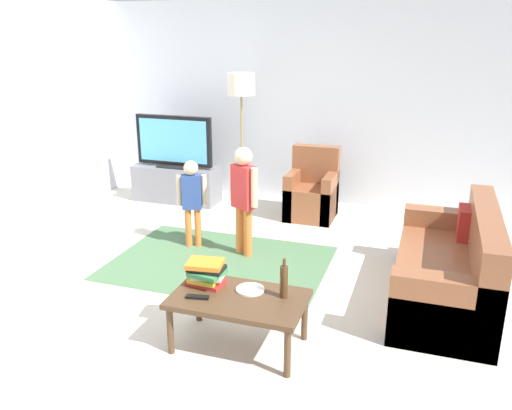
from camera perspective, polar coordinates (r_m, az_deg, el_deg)
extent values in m
plane|color=beige|center=(5.01, -2.22, -9.14)|extent=(7.80, 7.80, 0.00)
cube|color=silver|center=(7.39, 6.06, 10.75)|extent=(6.00, 0.12, 2.70)
cube|color=#4C724C|center=(5.57, -3.96, -6.16)|extent=(2.20, 1.60, 0.01)
cube|color=slate|center=(7.56, -8.51, 2.28)|extent=(1.20, 0.44, 0.50)
cube|color=black|center=(7.55, -8.63, 1.09)|extent=(1.10, 0.32, 0.03)
cube|color=black|center=(7.47, -8.67, 4.20)|extent=(0.44, 0.28, 0.03)
cube|color=black|center=(7.39, -8.80, 6.87)|extent=(1.10, 0.07, 0.68)
cube|color=#59B2D8|center=(7.36, -8.94, 6.81)|extent=(1.00, 0.01, 0.58)
cube|color=brown|center=(5.02, 19.37, -7.54)|extent=(0.80, 1.80, 0.42)
cube|color=brown|center=(4.95, 23.11, -5.56)|extent=(0.20, 1.80, 0.86)
cube|color=brown|center=(4.26, 19.47, -10.97)|extent=(0.80, 0.20, 0.60)
cube|color=brown|center=(5.72, 19.49, -3.35)|extent=(0.80, 0.20, 0.60)
cube|color=#B22823|center=(5.40, 21.36, -1.88)|extent=(0.10, 0.32, 0.32)
cube|color=brown|center=(6.83, 5.93, 0.31)|extent=(0.60, 0.60, 0.42)
cube|color=brown|center=(6.97, 6.40, 2.72)|extent=(0.60, 0.16, 0.90)
cube|color=brown|center=(6.86, 4.00, 1.23)|extent=(0.12, 0.60, 0.60)
cube|color=brown|center=(6.76, 7.94, 0.84)|extent=(0.12, 0.60, 0.60)
cylinder|color=#262626|center=(7.40, -1.49, 0.19)|extent=(0.28, 0.28, 0.02)
cylinder|color=#99844C|center=(7.20, -1.54, 5.88)|extent=(0.03, 0.03, 1.50)
cylinder|color=silver|center=(7.06, -1.60, 12.86)|extent=(0.36, 0.36, 0.28)
cylinder|color=orange|center=(5.95, -7.27, -2.38)|extent=(0.07, 0.07, 0.44)
cylinder|color=orange|center=(5.94, -6.26, -2.38)|extent=(0.07, 0.07, 0.44)
cube|color=#2D478C|center=(5.81, -6.91, 1.41)|extent=(0.24, 0.18, 0.38)
sphere|color=beige|center=(5.74, -7.01, 3.97)|extent=(0.16, 0.16, 0.16)
cylinder|color=beige|center=(5.82, -8.24, 1.58)|extent=(0.06, 0.06, 0.34)
cylinder|color=beige|center=(5.80, -5.59, 1.60)|extent=(0.06, 0.06, 0.34)
cylinder|color=orange|center=(5.72, -1.74, -2.64)|extent=(0.09, 0.09, 0.53)
cylinder|color=orange|center=(5.63, -0.88, -2.98)|extent=(0.09, 0.09, 0.53)
cube|color=red|center=(5.51, -1.35, 1.98)|extent=(0.29, 0.24, 0.46)
sphere|color=beige|center=(5.43, -1.38, 5.25)|extent=(0.19, 0.19, 0.19)
cylinder|color=beige|center=(5.62, -2.46, 2.54)|extent=(0.07, 0.07, 0.41)
cylinder|color=beige|center=(5.39, -0.19, 1.86)|extent=(0.07, 0.07, 0.41)
cube|color=#513823|center=(4.02, -1.88, -10.06)|extent=(1.00, 0.60, 0.04)
cylinder|color=#513823|center=(4.09, -9.19, -13.15)|extent=(0.05, 0.05, 0.38)
cylinder|color=#513823|center=(3.80, 3.40, -15.56)|extent=(0.05, 0.05, 0.38)
cylinder|color=#513823|center=(4.48, -6.20, -10.06)|extent=(0.05, 0.05, 0.38)
cylinder|color=#513823|center=(4.22, 5.24, -11.93)|extent=(0.05, 0.05, 0.38)
cube|color=red|center=(4.19, -5.41, -8.29)|extent=(0.30, 0.21, 0.03)
cube|color=yellow|center=(4.19, -5.40, -7.82)|extent=(0.23, 0.22, 0.03)
cube|color=white|center=(4.16, -5.17, -7.53)|extent=(0.26, 0.20, 0.03)
cube|color=#388C4C|center=(4.13, -5.25, -7.23)|extent=(0.28, 0.25, 0.03)
cube|color=black|center=(4.13, -5.35, -6.78)|extent=(0.28, 0.18, 0.03)
cube|color=orange|center=(4.13, -5.49, -6.30)|extent=(0.30, 0.25, 0.04)
cylinder|color=#4C3319|center=(3.95, 3.02, -8.25)|extent=(0.06, 0.06, 0.25)
cylinder|color=#4C3319|center=(3.88, 3.05, -6.21)|extent=(0.02, 0.02, 0.06)
cube|color=black|center=(4.00, -6.31, -9.79)|extent=(0.18, 0.08, 0.02)
cylinder|color=white|center=(4.09, -0.62, -9.07)|extent=(0.22, 0.22, 0.02)
cube|color=silver|center=(4.08, -0.35, -8.97)|extent=(0.15, 0.04, 0.01)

